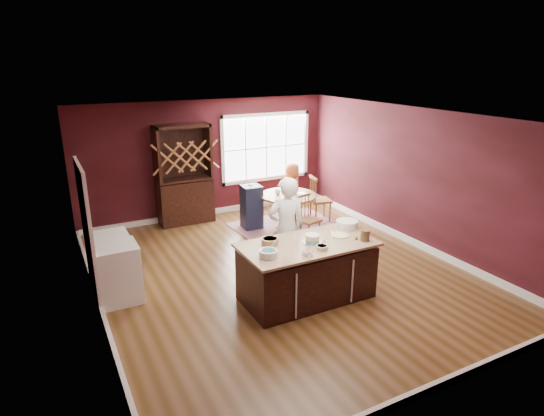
{
  "coord_description": "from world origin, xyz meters",
  "views": [
    {
      "loc": [
        -3.45,
        -6.36,
        3.57
      ],
      "look_at": [
        0.07,
        0.4,
        1.05
      ],
      "focal_mm": 30.0,
      "sensor_mm": 36.0,
      "label": 1
    }
  ],
  "objects_px": {
    "chair_north": "(284,195)",
    "seated_woman": "(292,191)",
    "high_chair": "(251,206)",
    "dining_table": "(288,204)",
    "hutch": "(184,175)",
    "washer": "(118,273)",
    "chair_south": "(309,218)",
    "kitchen_island": "(307,272)",
    "toddler": "(250,192)",
    "dryer": "(112,259)",
    "chair_east": "(321,198)",
    "layer_cake": "(312,239)",
    "baker": "(286,229)"
  },
  "relations": [
    {
      "from": "chair_north",
      "to": "washer",
      "type": "height_order",
      "value": "chair_north"
    },
    {
      "from": "chair_south",
      "to": "dryer",
      "type": "xyz_separation_m",
      "value": [
        -3.88,
        -0.09,
        -0.05
      ]
    },
    {
      "from": "dining_table",
      "to": "chair_east",
      "type": "height_order",
      "value": "chair_east"
    },
    {
      "from": "chair_east",
      "to": "washer",
      "type": "xyz_separation_m",
      "value": [
        -4.75,
        -1.64,
        -0.08
      ]
    },
    {
      "from": "layer_cake",
      "to": "chair_north",
      "type": "xyz_separation_m",
      "value": [
        1.52,
        3.63,
        -0.48
      ]
    },
    {
      "from": "kitchen_island",
      "to": "toddler",
      "type": "bearing_deg",
      "value": 80.4
    },
    {
      "from": "chair_north",
      "to": "seated_woman",
      "type": "xyz_separation_m",
      "value": [
        0.05,
        -0.29,
        0.16
      ]
    },
    {
      "from": "dining_table",
      "to": "hutch",
      "type": "height_order",
      "value": "hutch"
    },
    {
      "from": "hutch",
      "to": "dryer",
      "type": "xyz_separation_m",
      "value": [
        -1.98,
        -2.3,
        -0.68
      ]
    },
    {
      "from": "high_chair",
      "to": "dryer",
      "type": "relative_size",
      "value": 1.16
    },
    {
      "from": "dining_table",
      "to": "toddler",
      "type": "bearing_deg",
      "value": 154.98
    },
    {
      "from": "chair_south",
      "to": "toddler",
      "type": "distance_m",
      "value": 1.47
    },
    {
      "from": "dining_table",
      "to": "chair_south",
      "type": "bearing_deg",
      "value": -89.84
    },
    {
      "from": "toddler",
      "to": "dryer",
      "type": "bearing_deg",
      "value": -157.33
    },
    {
      "from": "hutch",
      "to": "washer",
      "type": "relative_size",
      "value": 2.44
    },
    {
      "from": "seated_woman",
      "to": "hutch",
      "type": "height_order",
      "value": "hutch"
    },
    {
      "from": "kitchen_island",
      "to": "chair_south",
      "type": "distance_m",
      "value": 2.39
    },
    {
      "from": "layer_cake",
      "to": "seated_woman",
      "type": "bearing_deg",
      "value": 64.83
    },
    {
      "from": "chair_south",
      "to": "kitchen_island",
      "type": "bearing_deg",
      "value": -135.73
    },
    {
      "from": "layer_cake",
      "to": "chair_north",
      "type": "distance_m",
      "value": 3.96
    },
    {
      "from": "kitchen_island",
      "to": "layer_cake",
      "type": "height_order",
      "value": "layer_cake"
    },
    {
      "from": "seated_woman",
      "to": "toddler",
      "type": "xyz_separation_m",
      "value": [
        -1.11,
        -0.11,
        0.15
      ]
    },
    {
      "from": "chair_north",
      "to": "washer",
      "type": "distance_m",
      "value": 4.8
    },
    {
      "from": "chair_east",
      "to": "washer",
      "type": "relative_size",
      "value": 1.17
    },
    {
      "from": "high_chair",
      "to": "dining_table",
      "type": "bearing_deg",
      "value": -21.02
    },
    {
      "from": "baker",
      "to": "chair_east",
      "type": "relative_size",
      "value": 1.67
    },
    {
      "from": "kitchen_island",
      "to": "layer_cake",
      "type": "xyz_separation_m",
      "value": [
        0.08,
        -0.01,
        0.54
      ]
    },
    {
      "from": "layer_cake",
      "to": "dryer",
      "type": "xyz_separation_m",
      "value": [
        -2.67,
        1.92,
        -0.55
      ]
    },
    {
      "from": "kitchen_island",
      "to": "chair_east",
      "type": "xyz_separation_m",
      "value": [
        2.17,
        2.91,
        0.09
      ]
    },
    {
      "from": "baker",
      "to": "seated_woman",
      "type": "relative_size",
      "value": 1.35
    },
    {
      "from": "chair_east",
      "to": "dining_table",
      "type": "bearing_deg",
      "value": 103.23
    },
    {
      "from": "baker",
      "to": "hutch",
      "type": "height_order",
      "value": "hutch"
    },
    {
      "from": "hutch",
      "to": "chair_north",
      "type": "bearing_deg",
      "value": -15.07
    },
    {
      "from": "high_chair",
      "to": "hutch",
      "type": "distance_m",
      "value": 1.66
    },
    {
      "from": "chair_south",
      "to": "hutch",
      "type": "relative_size",
      "value": 0.43
    },
    {
      "from": "dining_table",
      "to": "chair_north",
      "type": "xyz_separation_m",
      "value": [
        0.31,
        0.75,
        -0.03
      ]
    },
    {
      "from": "high_chair",
      "to": "kitchen_island",
      "type": "bearing_deg",
      "value": -96.68
    },
    {
      "from": "hutch",
      "to": "baker",
      "type": "bearing_deg",
      "value": -79.1
    },
    {
      "from": "seated_woman",
      "to": "chair_east",
      "type": "bearing_deg",
      "value": 102.1
    },
    {
      "from": "hutch",
      "to": "kitchen_island",
      "type": "bearing_deg",
      "value": -81.82
    },
    {
      "from": "kitchen_island",
      "to": "baker",
      "type": "distance_m",
      "value": 0.88
    },
    {
      "from": "dining_table",
      "to": "toddler",
      "type": "height_order",
      "value": "toddler"
    },
    {
      "from": "high_chair",
      "to": "toddler",
      "type": "distance_m",
      "value": 0.31
    },
    {
      "from": "chair_south",
      "to": "toddler",
      "type": "xyz_separation_m",
      "value": [
        -0.75,
        1.21,
        0.33
      ]
    },
    {
      "from": "dining_table",
      "to": "dryer",
      "type": "bearing_deg",
      "value": -166.14
    },
    {
      "from": "baker",
      "to": "chair_north",
      "type": "bearing_deg",
      "value": -107.98
    },
    {
      "from": "high_chair",
      "to": "toddler",
      "type": "bearing_deg",
      "value": 133.69
    },
    {
      "from": "hutch",
      "to": "washer",
      "type": "distance_m",
      "value": 3.61
    },
    {
      "from": "kitchen_island",
      "to": "chair_east",
      "type": "relative_size",
      "value": 1.93
    },
    {
      "from": "high_chair",
      "to": "washer",
      "type": "bearing_deg",
      "value": -145.24
    }
  ]
}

